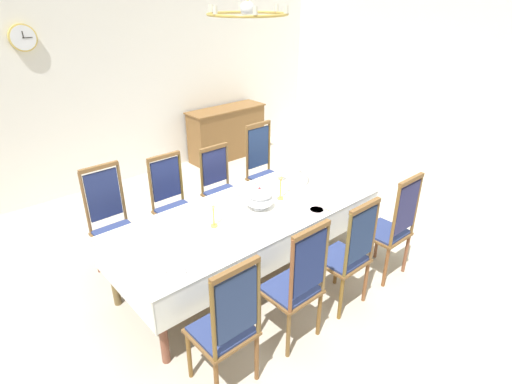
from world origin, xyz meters
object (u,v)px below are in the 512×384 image
at_px(chair_north_d, 264,169).
at_px(soup_tureen, 259,198).
at_px(bowl_near_left, 317,211).
at_px(mounted_clock, 23,38).
at_px(bowl_near_right, 226,196).
at_px(sideboard, 227,133).
at_px(candlestick_west, 213,214).
at_px(chair_north_a, 112,222).
at_px(chair_south_d, 392,226).
at_px(candlestick_east, 281,187).
at_px(bowl_far_left, 176,272).
at_px(spoon_secondary, 233,193).
at_px(spoon_primary, 322,207).
at_px(chair_south_c, 348,253).
at_px(chair_south_a, 227,325).
at_px(chair_south_b, 297,283).
at_px(dining_table, 249,218).
at_px(chandelier, 248,13).
at_px(chair_north_c, 221,188).
at_px(chair_north_b, 173,203).

relative_size(chair_north_d, soup_tureen, 4.12).
relative_size(bowl_near_left, mounted_clock, 0.51).
distance_m(bowl_near_right, mounted_clock, 3.27).
xyz_separation_m(chair_north_d, sideboard, (0.85, 1.94, -0.16)).
relative_size(candlestick_west, mounted_clock, 1.00).
xyz_separation_m(chair_north_a, chair_south_d, (2.12, -1.95, -0.01)).
xyz_separation_m(chair_north_a, mounted_clock, (0.07, 2.18, 1.63)).
xyz_separation_m(candlestick_east, mounted_clock, (-1.40, 3.16, 1.34)).
distance_m(bowl_far_left, sideboard, 4.49).
bearing_deg(spoon_secondary, chair_north_a, 139.87).
xyz_separation_m(bowl_far_left, spoon_primary, (1.71, -0.03, -0.01)).
bearing_deg(mounted_clock, spoon_secondary, -68.18).
bearing_deg(chair_south_c, chair_north_d, 69.70).
bearing_deg(spoon_secondary, bowl_near_left, -81.90).
xyz_separation_m(bowl_far_left, mounted_clock, (0.13, 3.55, 1.46)).
height_order(candlestick_west, spoon_primary, candlestick_west).
xyz_separation_m(chair_south_a, sideboard, (2.97, 3.89, -0.14)).
distance_m(chair_north_a, chair_south_b, 2.08).
distance_m(dining_table, mounted_clock, 3.65).
bearing_deg(bowl_near_left, chair_south_a, -161.40).
distance_m(chair_south_a, mounted_clock, 4.44).
bearing_deg(sideboard, mounted_clock, -4.83).
bearing_deg(mounted_clock, chair_south_a, -91.00).
xyz_separation_m(bowl_near_right, chandelier, (-0.01, -0.40, 1.83)).
relative_size(dining_table, candlestick_east, 7.70).
distance_m(chair_south_c, soup_tureen, 1.04).
xyz_separation_m(chair_south_a, bowl_near_right, (1.05, 1.38, 0.18)).
bearing_deg(chair_north_c, sideboard, -128.92).
bearing_deg(chair_north_b, bowl_far_left, 60.33).
xyz_separation_m(chair_south_d, bowl_far_left, (-2.18, 0.58, 0.17)).
bearing_deg(candlestick_west, dining_table, 0.00).
bearing_deg(chair_north_a, mounted_clock, -91.89).
bearing_deg(spoon_secondary, candlestick_west, -157.77).
distance_m(chair_north_d, spoon_primary, 1.49).
height_order(chair_south_b, candlestick_east, chair_south_b).
bearing_deg(spoon_primary, spoon_secondary, 119.06).
height_order(dining_table, spoon_secondary, spoon_secondary).
distance_m(chair_north_c, bowl_far_left, 2.00).
bearing_deg(chair_north_c, bowl_near_left, 95.66).
bearing_deg(chair_south_b, chair_north_c, 70.75).
bearing_deg(spoon_secondary, dining_table, -121.66).
bearing_deg(bowl_near_left, sideboard, 66.98).
xyz_separation_m(chair_north_a, spoon_secondary, (1.16, -0.55, 0.15)).
bearing_deg(soup_tureen, chair_north_b, 114.95).
distance_m(candlestick_east, spoon_primary, 0.49).
xyz_separation_m(spoon_secondary, sideboard, (1.81, 2.48, -0.30)).
distance_m(soup_tureen, candlestick_east, 0.30).
relative_size(bowl_near_left, bowl_near_right, 0.92).
relative_size(candlestick_east, bowl_far_left, 2.22).
height_order(chair_south_a, chair_north_c, chair_south_a).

